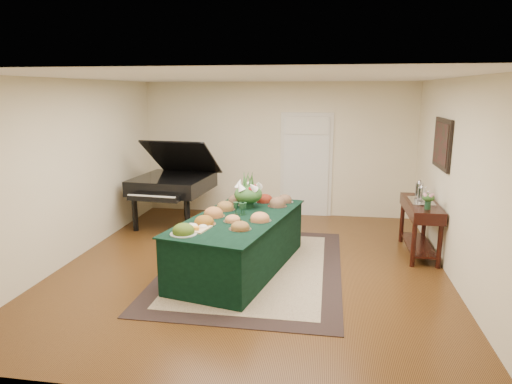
% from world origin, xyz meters
% --- Properties ---
extents(ground, '(6.00, 6.00, 0.00)m').
position_xyz_m(ground, '(0.00, 0.00, 0.00)').
color(ground, black).
rests_on(ground, ground).
extents(area_rug, '(2.53, 3.54, 0.01)m').
position_xyz_m(area_rug, '(0.02, -0.05, 0.01)').
color(area_rug, black).
rests_on(area_rug, ground).
extents(kitchen_doorway, '(1.05, 0.07, 2.10)m').
position_xyz_m(kitchen_doorway, '(0.60, 2.97, 1.02)').
color(kitchen_doorway, silver).
rests_on(kitchen_doorway, ground).
extents(buffet_table, '(1.70, 2.72, 0.79)m').
position_xyz_m(buffet_table, '(-0.17, -0.16, 0.40)').
color(buffet_table, black).
rests_on(buffet_table, ground).
extents(food_platters, '(1.38, 2.21, 0.12)m').
position_xyz_m(food_platters, '(-0.21, -0.03, 0.84)').
color(food_platters, silver).
rests_on(food_platters, buffet_table).
extents(cutting_board, '(0.40, 0.40, 0.10)m').
position_xyz_m(cutting_board, '(-0.60, -0.82, 0.83)').
color(cutting_board, tan).
rests_on(cutting_board, buffet_table).
extents(green_goblets, '(0.20, 0.13, 0.18)m').
position_xyz_m(green_goblets, '(-0.16, -0.06, 0.88)').
color(green_goblets, '#163720').
rests_on(green_goblets, buffet_table).
extents(floral_centerpiece, '(0.44, 0.44, 0.44)m').
position_xyz_m(floral_centerpiece, '(-0.13, 0.37, 1.05)').
color(floral_centerpiece, '#163720').
rests_on(floral_centerpiece, buffet_table).
extents(grand_piano, '(1.54, 1.70, 1.65)m').
position_xyz_m(grand_piano, '(-1.85, 1.85, 0.82)').
color(grand_piano, black).
rests_on(grand_piano, ground).
extents(wicker_basket, '(0.44, 0.44, 0.27)m').
position_xyz_m(wicker_basket, '(-1.18, 1.19, 0.14)').
color(wicker_basket, '#AC7D45').
rests_on(wicker_basket, ground).
extents(mahogany_sideboard, '(0.45, 1.36, 0.84)m').
position_xyz_m(mahogany_sideboard, '(2.50, 0.92, 0.65)').
color(mahogany_sideboard, black).
rests_on(mahogany_sideboard, ground).
extents(tea_service, '(0.34, 0.58, 0.30)m').
position_xyz_m(tea_service, '(2.50, 1.07, 0.96)').
color(tea_service, silver).
rests_on(tea_service, mahogany_sideboard).
extents(pink_bouquet, '(0.19, 0.19, 0.25)m').
position_xyz_m(pink_bouquet, '(2.50, 0.49, 1.01)').
color(pink_bouquet, '#163720').
rests_on(pink_bouquet, mahogany_sideboard).
extents(wall_painting, '(0.05, 0.95, 0.75)m').
position_xyz_m(wall_painting, '(2.72, 0.92, 1.75)').
color(wall_painting, black).
rests_on(wall_painting, ground).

